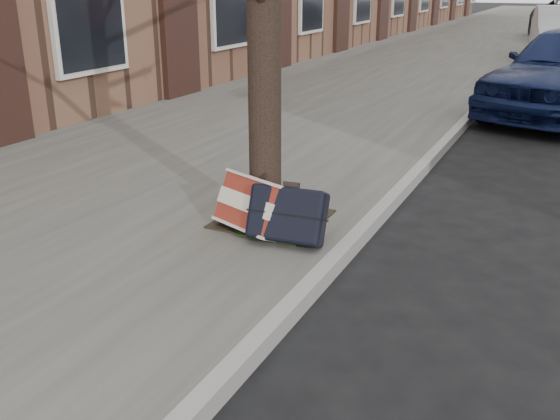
% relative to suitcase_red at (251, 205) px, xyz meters
% --- Properties ---
extents(ground, '(120.00, 120.00, 0.00)m').
position_rel_suitcase_red_xyz_m(ground, '(2.03, -0.88, -0.35)').
color(ground, black).
rests_on(ground, ground).
extents(near_sidewalk, '(5.00, 70.00, 0.12)m').
position_rel_suitcase_red_xyz_m(near_sidewalk, '(-1.67, 14.12, -0.29)').
color(near_sidewalk, '#66655D').
rests_on(near_sidewalk, ground).
extents(dirt_patch, '(0.85, 0.85, 0.02)m').
position_rel_suitcase_red_xyz_m(dirt_patch, '(0.03, 0.32, -0.23)').
color(dirt_patch, black).
rests_on(dirt_patch, near_sidewalk).
extents(suitcase_red, '(0.69, 0.53, 0.47)m').
position_rel_suitcase_red_xyz_m(suitcase_red, '(0.00, 0.00, 0.00)').
color(suitcase_red, maroon).
rests_on(suitcase_red, near_sidewalk).
extents(suitcase_navy, '(0.63, 0.40, 0.47)m').
position_rel_suitcase_red_xyz_m(suitcase_navy, '(0.35, -0.07, 0.00)').
color(suitcase_navy, black).
rests_on(suitcase_navy, near_sidewalk).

